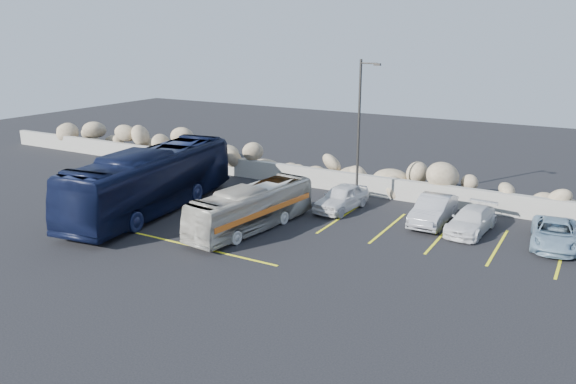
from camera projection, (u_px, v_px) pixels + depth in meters
The scene contains 11 objects.
ground at pixel (217, 254), 24.51m from camera, with size 90.00×90.00×0.00m, color black.
seawall at pixel (335, 181), 34.34m from camera, with size 60.00×0.40×1.20m, color gray.
riprap_pile at pixel (343, 166), 35.15m from camera, with size 54.00×2.80×2.60m, color #988363, non-canonical shape.
parking_lines at pixel (365, 234), 26.91m from camera, with size 18.16×9.36×0.01m.
lamppost at pixel (360, 130), 30.02m from camera, with size 1.14×0.18×8.00m.
vintage_bus at pixel (252, 208), 27.34m from camera, with size 1.82×7.79×2.17m, color #B8B5A6.
tour_coach at pixel (151, 180), 30.05m from camera, with size 2.85×12.18×3.39m, color black.
car_a at pixel (341, 198), 30.48m from camera, with size 1.62×4.04×1.37m, color silver.
car_b at pixel (433, 210), 28.29m from camera, with size 1.49×4.27×1.41m, color #A6A6AB.
car_c at pixel (471, 220), 27.06m from camera, with size 1.63×4.02×1.17m, color silver.
car_d at pixel (555, 234), 25.27m from camera, with size 1.95×4.22×1.17m, color #7D9CB1.
Camera 1 is at (14.11, -18.23, 9.29)m, focal length 35.00 mm.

